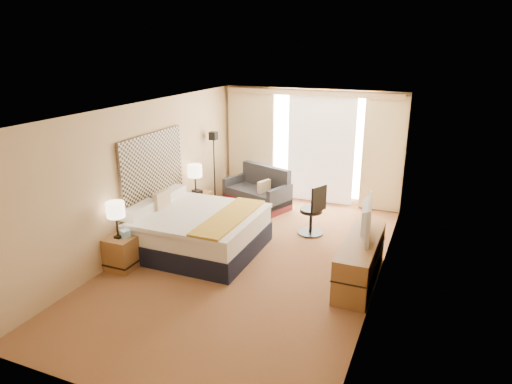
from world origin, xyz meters
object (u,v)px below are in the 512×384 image
at_px(media_dresser, 360,260).
at_px(television, 362,218).
at_px(nightstand_left, 123,252).
at_px(floor_lamp, 214,154).
at_px(desk_chair, 313,213).
at_px(loveseat, 258,194).
at_px(bed, 198,230).
at_px(lamp_left, 116,210).
at_px(nightstand_right, 198,205).
at_px(lamp_right, 195,171).

bearing_deg(media_dresser, television, 106.76).
height_order(nightstand_left, floor_lamp, floor_lamp).
bearing_deg(desk_chair, nightstand_left, -109.91).
height_order(media_dresser, television, television).
bearing_deg(media_dresser, loveseat, 137.07).
bearing_deg(bed, floor_lamp, 110.24).
xyz_separation_m(bed, lamp_left, (-0.83, -1.12, 0.65)).
bearing_deg(nightstand_right, television, -19.38).
bearing_deg(lamp_right, nightstand_left, -90.09).
bearing_deg(bed, loveseat, 87.08).
bearing_deg(floor_lamp, lamp_right, -87.91).
xyz_separation_m(nightstand_left, media_dresser, (3.70, 1.05, 0.07)).
bearing_deg(desk_chair, loveseat, 170.69).
distance_m(media_dresser, television, 0.67).
distance_m(nightstand_left, loveseat, 3.74).
distance_m(media_dresser, loveseat, 3.77).
xyz_separation_m(nightstand_left, lamp_left, (-0.02, -0.05, 0.75)).
relative_size(loveseat, floor_lamp, 0.96).
height_order(media_dresser, floor_lamp, floor_lamp).
bearing_deg(lamp_left, media_dresser, 16.43).
height_order(loveseat, floor_lamp, floor_lamp).
bearing_deg(lamp_right, floor_lamp, 92.09).
relative_size(media_dresser, desk_chair, 1.77).
xyz_separation_m(bed, lamp_right, (-0.81, 1.35, 0.66)).
distance_m(media_dresser, desk_chair, 1.90).
height_order(nightstand_left, nightstand_right, same).
distance_m(media_dresser, lamp_left, 3.94).
bearing_deg(lamp_left, lamp_right, 89.36).
bearing_deg(bed, nightstand_left, -126.95).
relative_size(nightstand_left, nightstand_right, 1.00).
bearing_deg(media_dresser, lamp_left, -163.57).
height_order(nightstand_right, loveseat, loveseat).
bearing_deg(bed, desk_chair, 40.43).
xyz_separation_m(nightstand_right, loveseat, (0.94, 1.12, 0.03)).
bearing_deg(loveseat, lamp_right, -107.91).
height_order(floor_lamp, desk_chair, floor_lamp).
bearing_deg(lamp_left, nightstand_left, 63.53).
xyz_separation_m(floor_lamp, television, (3.68, -2.13, -0.21)).
distance_m(floor_lamp, lamp_right, 0.94).
distance_m(nightstand_right, desk_chair, 2.53).
xyz_separation_m(media_dresser, loveseat, (-2.76, 2.57, -0.05)).
bearing_deg(nightstand_right, media_dresser, -21.40).
height_order(nightstand_right, lamp_left, lamp_left).
bearing_deg(lamp_right, bed, -59.24).
xyz_separation_m(bed, loveseat, (0.13, 2.54, -0.07)).
height_order(bed, loveseat, bed).
height_order(floor_lamp, lamp_left, floor_lamp).
xyz_separation_m(lamp_left, television, (3.67, 1.26, -0.03)).
bearing_deg(desk_chair, bed, -114.62).
xyz_separation_m(nightstand_right, bed, (0.81, -1.42, 0.10)).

